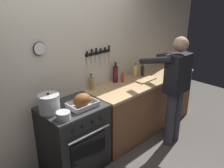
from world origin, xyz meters
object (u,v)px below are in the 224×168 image
object	(u,v)px
stove	(74,137)
bottle_hot_sauce	(122,78)
person_cook	(175,85)
cutting_board	(144,79)
bottle_wine_red	(115,74)
bottle_vinegar	(91,83)
bottle_soy_sauce	(142,71)
saucepan	(63,115)
stock_pot	(49,103)
roasting_pan	(82,101)
bottle_cooking_oil	(135,72)

from	to	relation	value
stove	bottle_hot_sauce	distance (m)	1.19
person_cook	bottle_hot_sauce	distance (m)	0.80
cutting_board	bottle_hot_sauce	bearing A→B (deg)	152.53
bottle_wine_red	bottle_vinegar	size ratio (longest dim) A/B	1.35
stove	bottle_vinegar	size ratio (longest dim) A/B	3.77
person_cook	bottle_wine_red	world-z (taller)	person_cook
bottle_soy_sauce	bottle_hot_sauce	bearing A→B (deg)	171.82
cutting_board	bottle_vinegar	distance (m)	0.91
person_cook	saucepan	bearing A→B (deg)	66.56
person_cook	bottle_vinegar	xyz separation A→B (m)	(-0.90, 0.81, 0.05)
stock_pot	bottle_hot_sauce	size ratio (longest dim) A/B	1.52
saucepan	bottle_wine_red	xyz separation A→B (m)	(1.23, 0.41, 0.09)
roasting_pan	saucepan	world-z (taller)	roasting_pan
bottle_hot_sauce	saucepan	bearing A→B (deg)	-165.52
person_cook	bottle_cooking_oil	world-z (taller)	person_cook
stove	stock_pot	size ratio (longest dim) A/B	3.58
bottle_cooking_oil	cutting_board	bearing A→B (deg)	-75.21
person_cook	bottle_soy_sauce	world-z (taller)	person_cook
bottle_wine_red	bottle_cooking_oil	bearing A→B (deg)	-13.74
stock_pot	bottle_cooking_oil	world-z (taller)	stock_pot
person_cook	stock_pot	distance (m)	1.80
bottle_soy_sauce	bottle_wine_red	world-z (taller)	bottle_wine_red
bottle_hot_sauce	bottle_vinegar	world-z (taller)	bottle_vinegar
bottle_vinegar	bottle_hot_sauce	bearing A→B (deg)	-9.89
saucepan	bottle_soy_sauce	xyz separation A→B (m)	(1.72, 0.28, 0.05)
bottle_vinegar	stock_pot	bearing A→B (deg)	-166.85
roasting_pan	stock_pot	xyz separation A→B (m)	(-0.36, 0.16, 0.03)
person_cook	saucepan	xyz separation A→B (m)	(-1.67, 0.38, -0.01)
bottle_soy_sauce	bottle_wine_red	bearing A→B (deg)	164.96
stove	stock_pot	xyz separation A→B (m)	(-0.27, 0.06, 0.56)
bottle_cooking_oil	bottle_vinegar	size ratio (longest dim) A/B	1.03
stove	bottle_wine_red	xyz separation A→B (m)	(0.99, 0.22, 0.59)
stove	bottle_vinegar	bearing A→B (deg)	24.87
person_cook	bottle_wine_red	bearing A→B (deg)	18.38
saucepan	bottle_cooking_oil	bearing A→B (deg)	11.42
cutting_board	bottle_soy_sauce	bearing A→B (deg)	50.71
cutting_board	bottle_hot_sauce	world-z (taller)	bottle_hot_sauce
person_cook	stock_pot	xyz separation A→B (m)	(-1.69, 0.63, 0.06)
person_cook	bottle_hot_sauce	xyz separation A→B (m)	(-0.36, 0.72, 0.02)
stock_pot	bottle_cooking_oil	xyz separation A→B (m)	(1.62, 0.07, -0.01)
saucepan	stove	bearing A→B (deg)	37.99
stock_pot	bottle_vinegar	world-z (taller)	stock_pot
saucepan	bottle_vinegar	size ratio (longest dim) A/B	0.67
saucepan	bottle_vinegar	bearing A→B (deg)	29.40
bottle_vinegar	cutting_board	bearing A→B (deg)	-16.93
saucepan	bottle_wine_red	distance (m)	1.30
stock_pot	bottle_hot_sauce	world-z (taller)	stock_pot
roasting_pan	bottle_hot_sauce	size ratio (longest dim) A/B	2.13
bottle_hot_sauce	person_cook	bearing A→B (deg)	-63.52
cutting_board	bottle_vinegar	xyz separation A→B (m)	(-0.87, 0.26, 0.09)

